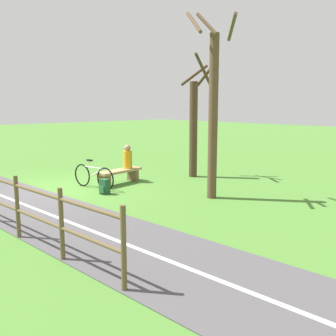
# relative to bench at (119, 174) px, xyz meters

# --- Properties ---
(ground_plane) EXTENTS (80.00, 80.00, 0.00)m
(ground_plane) POSITION_rel_bench_xyz_m (1.99, -0.54, -0.32)
(ground_plane) COLOR #477A2D
(paved_path) EXTENTS (4.53, 36.08, 0.02)m
(paved_path) POSITION_rel_bench_xyz_m (3.25, 3.46, -0.31)
(paved_path) COLOR #4C494C
(paved_path) RESTS_ON ground_plane
(path_centre_line) EXTENTS (1.93, 31.95, 0.00)m
(path_centre_line) POSITION_rel_bench_xyz_m (3.25, 3.46, -0.30)
(path_centre_line) COLOR silver
(path_centre_line) RESTS_ON paved_path
(bench) EXTENTS (1.76, 0.71, 0.46)m
(bench) POSITION_rel_bench_xyz_m (0.00, 0.00, 0.00)
(bench) COLOR #A88456
(bench) RESTS_ON ground_plane
(person_seated) EXTENTS (0.35, 0.35, 0.80)m
(person_seated) POSITION_rel_bench_xyz_m (-0.39, -0.06, 0.50)
(person_seated) COLOR orange
(person_seated) RESTS_ON bench
(bicycle) EXTENTS (0.33, 1.77, 0.90)m
(bicycle) POSITION_rel_bench_xyz_m (1.01, 0.04, 0.06)
(bicycle) COLOR black
(bicycle) RESTS_ON ground_plane
(backpack) EXTENTS (0.27, 0.29, 0.44)m
(backpack) POSITION_rel_bench_xyz_m (1.19, 0.91, -0.10)
(backpack) COLOR #1E4C2D
(backpack) RESTS_ON ground_plane
(tree_far_left) EXTENTS (1.52, 1.51, 5.06)m
(tree_far_left) POSITION_rel_bench_xyz_m (-0.75, 3.33, 2.10)
(tree_far_left) COLOR brown
(tree_far_left) RESTS_ON ground_plane
(tree_mid_field) EXTENTS (1.14, 1.27, 4.30)m
(tree_mid_field) POSITION_rel_bench_xyz_m (-2.72, 0.79, 1.59)
(tree_mid_field) COLOR #473323
(tree_mid_field) RESTS_ON ground_plane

